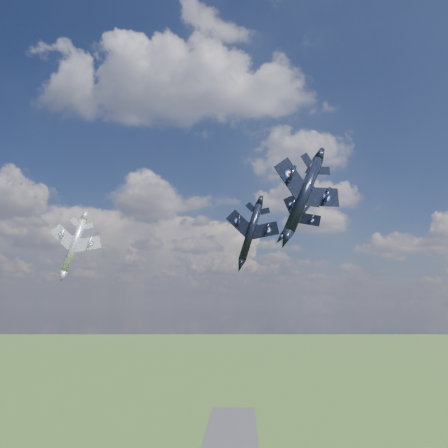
# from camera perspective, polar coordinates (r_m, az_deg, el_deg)

# --- Properties ---
(jet_lead_navy) EXTENTS (10.16, 13.08, 5.14)m
(jet_lead_navy) POSITION_cam_1_polar(r_m,az_deg,el_deg) (67.57, 3.50, -1.05)
(jet_lead_navy) COLOR black
(jet_right_navy) EXTENTS (17.16, 19.41, 7.92)m
(jet_right_navy) POSITION_cam_1_polar(r_m,az_deg,el_deg) (60.83, 10.39, 3.81)
(jet_right_navy) COLOR black
(jet_high_navy) EXTENTS (13.23, 16.47, 9.00)m
(jet_high_navy) POSITION_cam_1_polar(r_m,az_deg,el_deg) (96.60, 9.63, 0.96)
(jet_high_navy) COLOR black
(jet_left_silver) EXTENTS (14.58, 17.65, 6.20)m
(jet_left_silver) POSITION_cam_1_polar(r_m,az_deg,el_deg) (95.95, -19.01, -2.64)
(jet_left_silver) COLOR #989CA2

